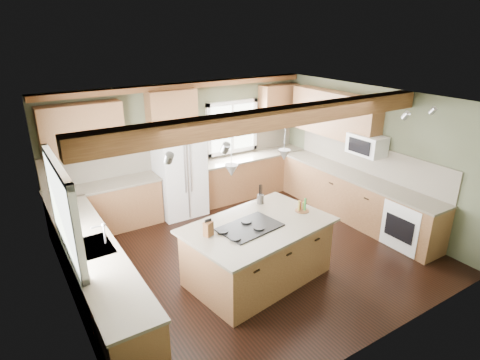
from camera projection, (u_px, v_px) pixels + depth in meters
floor at (251, 254)px, 6.83m from camera, size 5.60×5.60×0.00m
ceiling at (252, 101)px, 5.89m from camera, size 5.60×5.60×0.00m
wall_back at (184, 146)px, 8.32m from camera, size 5.60×0.00×5.60m
wall_left at (64, 228)px, 4.96m from camera, size 0.00×5.00×5.00m
wall_right at (371, 155)px, 7.76m from camera, size 0.00×5.00×5.00m
ceiling_beam at (277, 118)px, 5.46m from camera, size 5.55×0.26×0.26m
soffit_trim at (183, 86)px, 7.80m from camera, size 5.55×0.20×0.10m
backsplash_back at (185, 150)px, 8.35m from camera, size 5.58×0.03×0.58m
backsplash_right at (368, 159)px, 7.82m from camera, size 0.03×3.70×0.58m
base_cab_back_left at (106, 208)px, 7.51m from camera, size 2.02×0.60×0.88m
counter_back_left at (103, 186)px, 7.34m from camera, size 2.06×0.64×0.04m
base_cab_back_right at (251, 175)px, 9.14m from camera, size 2.62×0.60×0.88m
counter_back_right at (251, 156)px, 8.98m from camera, size 2.66×0.64×0.04m
base_cab_left at (97, 277)px, 5.46m from camera, size 0.60×3.70×0.88m
counter_left at (92, 248)px, 5.29m from camera, size 0.64×3.74×0.04m
base_cab_right at (354, 198)px, 7.96m from camera, size 0.60×3.70×0.88m
counter_right at (356, 176)px, 7.79m from camera, size 0.64×3.74×0.04m
upper_cab_back_left at (82, 130)px, 6.96m from camera, size 1.40×0.35×0.90m
upper_cab_over_fridge at (172, 108)px, 7.73m from camera, size 0.96×0.35×0.70m
upper_cab_right at (334, 114)px, 8.14m from camera, size 0.35×2.20×0.90m
upper_cab_back_corner at (278, 105)px, 9.10m from camera, size 0.90×0.35×0.90m
window_left at (62, 208)px, 4.92m from camera, size 0.04×1.60×1.05m
window_back at (232, 127)px, 8.79m from camera, size 1.10×0.04×1.00m
sink at (92, 248)px, 5.29m from camera, size 0.50×0.65×0.03m
faucet at (104, 234)px, 5.33m from camera, size 0.02×0.02×0.28m
dishwasher at (127, 336)px, 4.45m from camera, size 0.60×0.60×0.84m
oven at (410, 224)px, 6.93m from camera, size 0.60×0.72×0.84m
microwave at (367, 145)px, 7.52m from camera, size 0.40×0.70×0.38m
pendant_left at (231, 170)px, 5.22m from camera, size 0.18×0.18×0.16m
pendant_right at (284, 155)px, 5.84m from camera, size 0.18×0.18×0.16m
refrigerator at (180, 172)px, 8.02m from camera, size 0.90×0.74×1.80m
island at (258, 252)px, 6.05m from camera, size 2.18×1.52×0.88m
island_top at (258, 225)px, 5.89m from camera, size 2.33×1.68×0.04m
cooktop at (250, 227)px, 5.77m from camera, size 0.95×0.71×0.02m
knife_block at (208, 229)px, 5.52m from camera, size 0.15×0.13×0.21m
utensil_crock at (260, 199)px, 6.54m from camera, size 0.12×0.12×0.15m
bottle_tray at (302, 205)px, 6.26m from camera, size 0.22×0.22×0.20m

